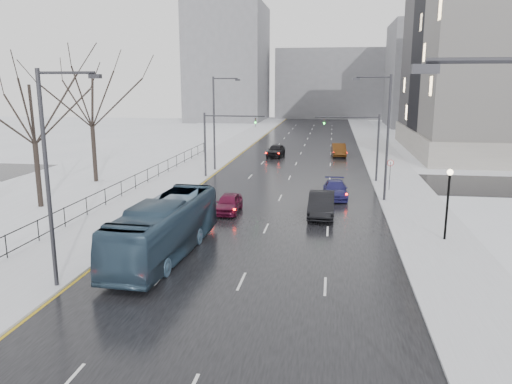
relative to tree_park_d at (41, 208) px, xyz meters
The scene contains 24 objects.
road 31.51m from the tree_park_d, 55.60° to the left, with size 16.00×150.00×0.04m, color black.
cross_road 22.65m from the tree_park_d, 38.19° to the left, with size 130.00×10.00×0.04m, color black.
sidewalk_left 27.01m from the tree_park_d, 74.32° to the left, with size 5.00×150.00×0.16m, color silver.
sidewalk_right 38.43m from the tree_park_d, 42.57° to the left, with size 5.00×150.00×0.16m, color silver.
park_strip 26.09m from the tree_park_d, 94.84° to the left, with size 14.00×150.00×0.12m, color white.
tree_park_d is the anchor object (origin of this frame).
tree_park_e 10.01m from the tree_park_d, 92.29° to the left, with size 9.45×9.45×13.50m, color black, non-canonical shape.
iron_fence 6.31m from the tree_park_d, 39.81° to the right, with size 0.06×70.00×1.30m.
streetlight_r_mid 27.24m from the tree_park_d, 13.01° to the left, with size 2.95×0.25×10.00m.
streetlight_l_near 17.90m from the tree_park_d, 55.47° to the right, with size 2.95×0.25×10.00m.
streetlight_l_far 21.17m from the tree_park_d, 61.85° to the left, with size 2.95×0.25×10.00m.
lamppost_r_mid 29.23m from the tree_park_d, ahead, with size 0.36×0.36×4.28m.
mast_signal_right 29.05m from the tree_park_d, 29.12° to the left, with size 6.10×0.33×6.50m.
mast_signal_left 17.96m from the tree_park_d, 53.20° to the left, with size 6.10×0.33×6.50m.
no_uturn_sign 28.88m from the tree_park_d, 20.32° to the left, with size 0.60×0.06×2.70m.
bldg_far_right 93.70m from the tree_park_d, 60.51° to the left, with size 24.00×20.00×22.00m, color slate.
bldg_far_left 92.17m from the tree_park_d, 92.64° to the left, with size 18.00×22.00×28.00m, color slate.
bldg_far_center 108.59m from the tree_park_d, 78.38° to the left, with size 30.00×18.00×18.00m, color slate.
bus 15.88m from the tree_park_d, 34.61° to the right, with size 2.64×11.28×3.14m, color #2E465B.
sedan_center_near 14.57m from the tree_park_d, ahead, with size 1.66×4.12×1.40m, color #550E2A.
sedan_right_near 21.33m from the tree_park_d, ahead, with size 1.80×5.16×1.70m, color black.
sedan_right_far 23.30m from the tree_park_d, 16.78° to the left, with size 1.95×4.80×1.39m, color navy.
sedan_center_far 32.89m from the tree_park_d, 63.27° to the left, with size 1.89×4.71×1.60m, color black.
sedan_right_distant 38.58m from the tree_park_d, 53.77° to the left, with size 1.71×4.91×1.62m, color #43240B.
Camera 1 is at (4.09, -0.14, 9.40)m, focal length 35.00 mm.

